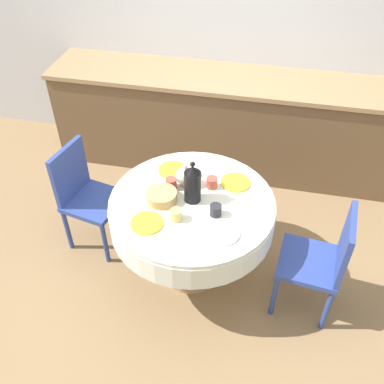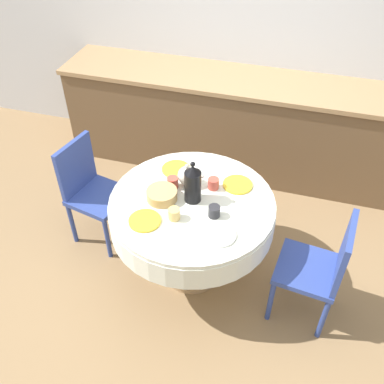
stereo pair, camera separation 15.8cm
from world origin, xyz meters
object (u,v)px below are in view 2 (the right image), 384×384
(chair_left, at_px, (321,266))
(chair_right, at_px, (90,188))
(teapot, at_px, (187,176))
(coffee_carafe, at_px, (193,184))

(chair_left, xyz_separation_m, chair_right, (-1.78, 0.29, 0.00))
(chair_right, relative_size, teapot, 4.84)
(coffee_carafe, relative_size, teapot, 1.73)
(coffee_carafe, xyz_separation_m, teapot, (-0.08, 0.14, -0.06))
(coffee_carafe, bearing_deg, chair_left, -7.62)
(coffee_carafe, bearing_deg, teapot, 119.32)
(chair_left, bearing_deg, teapot, 81.55)
(coffee_carafe, bearing_deg, chair_right, 169.06)
(chair_left, relative_size, coffee_carafe, 2.80)
(chair_left, height_order, chair_right, same)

